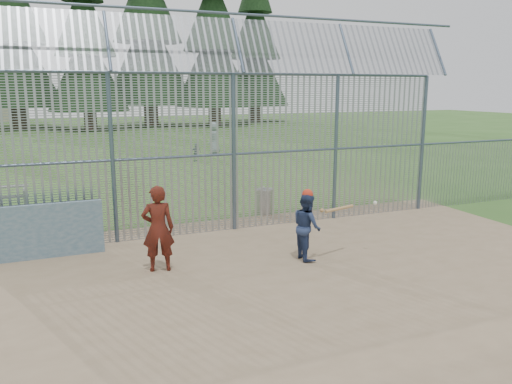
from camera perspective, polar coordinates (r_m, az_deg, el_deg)
name	(u,v)px	position (r m, az deg, el deg)	size (l,w,h in m)	color
ground	(294,275)	(10.11, 4.34, -9.40)	(120.00, 120.00, 0.00)	#2D511E
dirt_infield	(305,283)	(9.69, 5.68, -10.31)	(14.00, 10.00, 0.02)	#756047
dugout_wall	(43,231)	(11.72, -23.17, -4.16)	(2.50, 0.12, 1.20)	#38566B
batter	(307,226)	(10.78, 5.84, -3.92)	(0.70, 0.55, 1.44)	navy
onlooker	(158,228)	(10.18, -11.13, -4.11)	(0.64, 0.42, 1.76)	maroon
bg_kid_standing	(214,138)	(28.34, -4.77, 6.15)	(0.87, 0.57, 1.78)	slate
bg_kid_seated	(196,153)	(25.54, -6.84, 4.50)	(0.53, 0.22, 0.90)	slate
batting_gear	(318,198)	(10.70, 7.09, -0.74)	(1.71, 0.42, 0.50)	red
trash_can	(264,201)	(14.72, 0.88, -1.05)	(0.56, 0.56, 0.82)	gray
backstop_fence	(299,138)	(13.37, 4.90, 6.21)	(20.09, 0.81, 5.30)	#47566B
conifer_row	(114,9)	(50.82, -15.89, 19.47)	(38.48, 12.26, 20.20)	#332319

